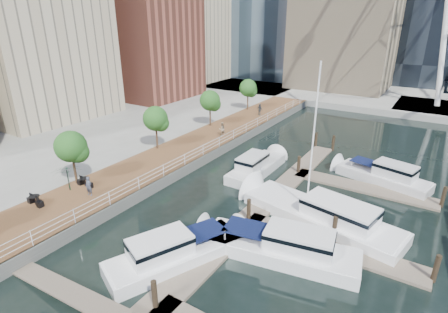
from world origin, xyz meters
TOP-DOWN VIEW (x-y plane):
  - ground at (0.00, 0.00)m, footprint 520.00×520.00m
  - boardwalk at (-9.00, 15.00)m, footprint 6.00×60.00m
  - seawall at (-6.00, 15.00)m, footprint 0.25×60.00m
  - land_inland at (-36.00, 15.00)m, footprint 48.00×90.00m
  - land_far at (0.00, 102.00)m, footprint 200.00×114.00m
  - pier at (14.00, 52.00)m, footprint 14.00×12.00m
  - railing at (-6.10, 15.00)m, footprint 0.10×60.00m
  - floating_docks at (7.97, 9.98)m, footprint 16.00×34.00m
  - midrise_condos at (-33.57, 26.82)m, footprint 19.00×67.00m
  - street_trees at (-11.40, 14.00)m, footprint 2.60×42.60m
  - cafe_tables at (-10.40, -2.00)m, footprint 2.50×13.70m
  - yacht_foreground at (6.62, 5.40)m, footprint 11.00×4.61m
  - pedestrian_near at (-8.63, 3.17)m, footprint 0.62×0.46m
  - pedestrian_mid at (-7.87, 21.28)m, footprint 0.93×1.01m
  - pedestrian_far at (-8.34, 32.04)m, footprint 1.03×0.67m
  - moored_yachts at (8.15, 9.77)m, footprint 22.21×32.64m

SIDE VIEW (x-z plane):
  - ground at x=0.00m, z-range 0.00..0.00m
  - yacht_foreground at x=6.62m, z-range -1.07..1.07m
  - moored_yachts at x=8.15m, z-range -5.75..5.75m
  - floating_docks at x=7.97m, z-range -0.81..1.79m
  - boardwalk at x=-9.00m, z-range 0.00..1.00m
  - seawall at x=-6.00m, z-range 0.00..1.00m
  - land_inland at x=-36.00m, z-range 0.00..1.00m
  - land_far at x=0.00m, z-range 0.00..1.00m
  - pier at x=14.00m, z-range 0.00..1.00m
  - cafe_tables at x=-10.40m, z-range 1.00..1.74m
  - railing at x=-6.10m, z-range 1.00..2.05m
  - pedestrian_near at x=-8.63m, z-range 1.00..2.59m
  - pedestrian_far at x=-8.34m, z-range 1.00..2.64m
  - pedestrian_mid at x=-7.87m, z-range 1.00..2.65m
  - street_trees at x=-11.40m, z-range 1.99..6.59m
  - midrise_condos at x=-33.57m, z-range -0.58..27.42m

